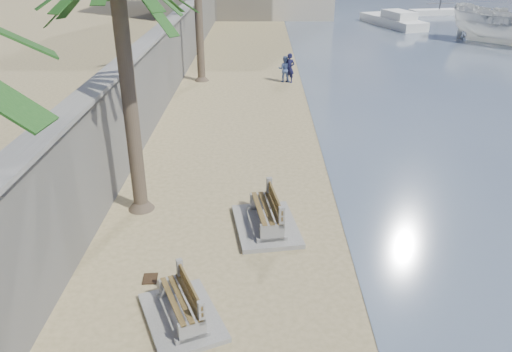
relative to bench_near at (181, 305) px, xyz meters
name	(u,v)px	position (x,y,z in m)	size (l,w,h in m)	color
seawall	(169,60)	(-3.14, 17.73, 1.36)	(0.45, 70.00, 3.50)	gray
wall_cap	(166,24)	(-3.14, 17.73, 3.16)	(0.80, 70.00, 0.12)	gray
bench_near	(181,305)	(0.00, 0.00, 0.00)	(2.22, 2.56, 0.90)	gray
bench_far	(266,214)	(1.85, 3.82, 0.06)	(2.08, 2.72, 1.03)	gray
person_a	(290,66)	(3.33, 19.93, 0.55)	(0.68, 0.46, 1.90)	#131436
person_b	(285,68)	(3.05, 20.05, 0.43)	(0.79, 0.62, 1.65)	#475B92
boat_cruiser	(511,23)	(20.91, 31.38, 1.26)	(3.49, 3.60, 4.11)	silver
yacht_far	(392,22)	(14.23, 40.95, -0.04)	(8.50, 2.38, 1.50)	silver
sailboat_west	(439,12)	(21.21, 48.74, -0.04)	(6.67, 2.85, 10.60)	silver
debris_d	(150,279)	(-0.98, 1.40, -0.38)	(0.43, 0.34, 0.03)	#382616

